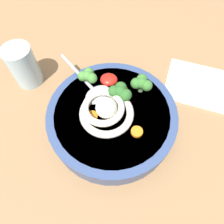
{
  "coord_description": "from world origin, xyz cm",
  "views": [
    {
      "loc": [
        -6.28,
        24.69,
        46.01
      ],
      "look_at": [
        -3.98,
        3.56,
        8.96
      ],
      "focal_mm": 32.41,
      "sensor_mm": 36.0,
      "label": 1
    }
  ],
  "objects_px": {
    "soup_spoon": "(94,91)",
    "folded_napkin": "(198,85)",
    "noodle_pile": "(106,110)",
    "soup_bowl": "(112,118)",
    "drinking_glass": "(23,66)"
  },
  "relations": [
    {
      "from": "soup_bowl",
      "to": "noodle_pile",
      "type": "relative_size",
      "value": 2.25
    },
    {
      "from": "soup_bowl",
      "to": "drinking_glass",
      "type": "height_order",
      "value": "drinking_glass"
    },
    {
      "from": "soup_bowl",
      "to": "folded_napkin",
      "type": "bearing_deg",
      "value": -147.5
    },
    {
      "from": "noodle_pile",
      "to": "soup_spoon",
      "type": "relative_size",
      "value": 0.85
    },
    {
      "from": "soup_bowl",
      "to": "folded_napkin",
      "type": "relative_size",
      "value": 1.71
    },
    {
      "from": "soup_bowl",
      "to": "folded_napkin",
      "type": "distance_m",
      "value": 0.25
    },
    {
      "from": "noodle_pile",
      "to": "folded_napkin",
      "type": "relative_size",
      "value": 0.76
    },
    {
      "from": "folded_napkin",
      "to": "soup_spoon",
      "type": "bearing_deg",
      "value": 19.39
    },
    {
      "from": "soup_bowl",
      "to": "soup_spoon",
      "type": "height_order",
      "value": "soup_spoon"
    },
    {
      "from": "folded_napkin",
      "to": "noodle_pile",
      "type": "bearing_deg",
      "value": 32.24
    },
    {
      "from": "noodle_pile",
      "to": "folded_napkin",
      "type": "bearing_deg",
      "value": -147.76
    },
    {
      "from": "soup_spoon",
      "to": "folded_napkin",
      "type": "relative_size",
      "value": 0.9
    },
    {
      "from": "noodle_pile",
      "to": "soup_spoon",
      "type": "distance_m",
      "value": 0.06
    },
    {
      "from": "soup_bowl",
      "to": "noodle_pile",
      "type": "height_order",
      "value": "noodle_pile"
    },
    {
      "from": "soup_bowl",
      "to": "noodle_pile",
      "type": "distance_m",
      "value": 0.04
    }
  ]
}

